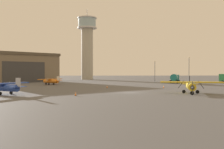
# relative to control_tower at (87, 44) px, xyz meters

# --- Properties ---
(ground_plane) EXTENTS (400.00, 400.00, 0.00)m
(ground_plane) POSITION_rel_control_tower_xyz_m (12.77, -76.63, -17.62)
(ground_plane) COLOR #545456
(control_tower) EXTENTS (9.36, 9.36, 34.37)m
(control_tower) POSITION_rel_control_tower_xyz_m (0.00, 0.00, 0.00)
(control_tower) COLOR #B2AD9E
(control_tower) RESTS_ON ground_plane
(hangar) EXTENTS (35.10, 33.70, 10.88)m
(hangar) POSITION_rel_control_tower_xyz_m (-26.20, -24.84, -12.16)
(hangar) COLOR #7A6B56
(hangar) RESTS_ON ground_plane
(airplane_yellow) EXTENTS (10.50, 8.21, 3.10)m
(airplane_yellow) POSITION_rel_control_tower_xyz_m (23.51, -79.26, -16.17)
(airplane_yellow) COLOR gold
(airplane_yellow) RESTS_ON ground_plane
(airplane_orange) EXTENTS (6.57, 7.77, 2.54)m
(airplane_orange) POSITION_rel_control_tower_xyz_m (-7.27, -49.07, -16.44)
(airplane_orange) COLOR orange
(airplane_orange) RESTS_ON ground_plane
(airplane_blue) EXTENTS (7.22, 8.91, 2.84)m
(airplane_blue) POSITION_rel_control_tower_xyz_m (-8.24, -80.47, -16.29)
(airplane_blue) COLOR #2847A8
(airplane_blue) RESTS_ON ground_plane
(truck_fuel_tanker_teal) EXTENTS (4.86, 7.49, 3.04)m
(truck_fuel_tanker_teal) POSITION_rel_control_tower_xyz_m (32.50, -37.89, -15.91)
(truck_fuel_tanker_teal) COLOR #38383D
(truck_fuel_tanker_teal) RESTS_ON ground_plane
(light_post_west) EXTENTS (0.44, 0.44, 9.31)m
(light_post_west) POSITION_rel_control_tower_xyz_m (39.59, -31.84, -12.12)
(light_post_west) COLOR #38383D
(light_post_west) RESTS_ON ground_plane
(light_post_east) EXTENTS (0.44, 0.44, 8.12)m
(light_post_east) POSITION_rel_control_tower_xyz_m (28.38, -24.73, -12.75)
(light_post_east) COLOR #38383D
(light_post_east) RESTS_ON ground_plane
(traffic_cone_near_left) EXTENTS (0.36, 0.36, 0.69)m
(traffic_cone_near_left) POSITION_rel_control_tower_xyz_m (3.71, -82.73, -17.28)
(traffic_cone_near_left) COLOR black
(traffic_cone_near_left) RESTS_ON ground_plane
(traffic_cone_near_right) EXTENTS (0.36, 0.36, 0.65)m
(traffic_cone_near_right) POSITION_rel_control_tower_xyz_m (22.41, -63.99, -17.30)
(traffic_cone_near_right) COLOR black
(traffic_cone_near_right) RESTS_ON ground_plane
(traffic_cone_mid_apron) EXTENTS (0.36, 0.36, 0.57)m
(traffic_cone_mid_apron) POSITION_rel_control_tower_xyz_m (9.00, -63.33, -17.34)
(traffic_cone_mid_apron) COLOR black
(traffic_cone_mid_apron) RESTS_ON ground_plane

